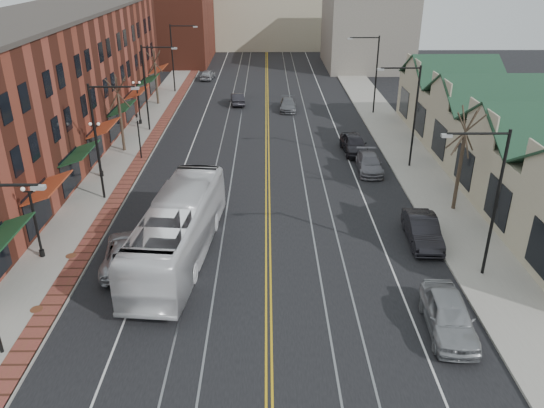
{
  "coord_description": "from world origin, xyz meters",
  "views": [
    {
      "loc": [
        -0.05,
        -18.03,
        15.64
      ],
      "look_at": [
        0.25,
        10.87,
        2.0
      ],
      "focal_mm": 35.0,
      "sensor_mm": 36.0,
      "label": 1
    }
  ],
  "objects_px": {
    "parked_car_a": "(449,315)",
    "parked_car_b": "(422,230)",
    "parked_car_d": "(354,144)",
    "parked_suv": "(128,252)",
    "transit_bus": "(178,229)",
    "parked_car_c": "(369,163)"
  },
  "relations": [
    {
      "from": "parked_car_b",
      "to": "parked_car_d",
      "type": "bearing_deg",
      "value": 99.0
    },
    {
      "from": "transit_bus",
      "to": "parked_car_b",
      "type": "relative_size",
      "value": 2.66
    },
    {
      "from": "parked_car_a",
      "to": "parked_car_d",
      "type": "relative_size",
      "value": 1.04
    },
    {
      "from": "transit_bus",
      "to": "parked_car_c",
      "type": "bearing_deg",
      "value": -128.98
    },
    {
      "from": "parked_car_a",
      "to": "parked_car_b",
      "type": "bearing_deg",
      "value": 86.87
    },
    {
      "from": "parked_car_a",
      "to": "parked_car_b",
      "type": "xyz_separation_m",
      "value": [
        1.03,
        8.27,
        -0.05
      ]
    },
    {
      "from": "parked_suv",
      "to": "parked_car_a",
      "type": "bearing_deg",
      "value": 152.68
    },
    {
      "from": "transit_bus",
      "to": "parked_suv",
      "type": "relative_size",
      "value": 2.3
    },
    {
      "from": "parked_suv",
      "to": "parked_car_d",
      "type": "height_order",
      "value": "parked_car_d"
    },
    {
      "from": "parked_car_c",
      "to": "parked_suv",
      "type": "bearing_deg",
      "value": -136.19
    },
    {
      "from": "parked_suv",
      "to": "parked_car_c",
      "type": "height_order",
      "value": "parked_suv"
    },
    {
      "from": "parked_car_a",
      "to": "parked_car_b",
      "type": "height_order",
      "value": "parked_car_a"
    },
    {
      "from": "transit_bus",
      "to": "parked_suv",
      "type": "xyz_separation_m",
      "value": [
        -2.72,
        -0.73,
        -1.01
      ]
    },
    {
      "from": "parked_car_a",
      "to": "parked_car_b",
      "type": "distance_m",
      "value": 8.33
    },
    {
      "from": "transit_bus",
      "to": "parked_suv",
      "type": "height_order",
      "value": "transit_bus"
    },
    {
      "from": "parked_car_b",
      "to": "parked_car_d",
      "type": "distance_m",
      "value": 15.95
    },
    {
      "from": "transit_bus",
      "to": "parked_car_b",
      "type": "height_order",
      "value": "transit_bus"
    },
    {
      "from": "parked_suv",
      "to": "parked_car_b",
      "type": "height_order",
      "value": "parked_car_b"
    },
    {
      "from": "parked_car_d",
      "to": "parked_car_a",
      "type": "bearing_deg",
      "value": -91.83
    },
    {
      "from": "transit_bus",
      "to": "parked_car_d",
      "type": "height_order",
      "value": "transit_bus"
    },
    {
      "from": "parked_car_b",
      "to": "parked_car_d",
      "type": "height_order",
      "value": "parked_car_d"
    },
    {
      "from": "parked_car_b",
      "to": "parked_car_c",
      "type": "height_order",
      "value": "parked_car_b"
    }
  ]
}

